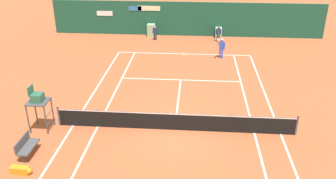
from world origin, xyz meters
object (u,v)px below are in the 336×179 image
object	(u,v)px
equipment_bag	(22,170)
tennis_ball_by_sideline	(152,70)
ball_kid_left_post	(155,32)
tennis_ball_mid_court	(196,100)
player_bench	(26,145)
ball_kid_centre_post	(218,33)
umpire_chair	(38,101)
player_on_baseline	(221,47)

from	to	relation	value
equipment_bag	tennis_ball_by_sideline	size ratio (longest dim) A/B	13.82
equipment_bag	ball_kid_left_post	world-z (taller)	ball_kid_left_post
equipment_bag	tennis_ball_mid_court	world-z (taller)	equipment_bag
player_bench	ball_kid_centre_post	world-z (taller)	ball_kid_centre_post
ball_kid_left_post	tennis_ball_mid_court	distance (m)	12.52
equipment_bag	ball_kid_left_post	distance (m)	19.60
ball_kid_centre_post	equipment_bag	bearing A→B (deg)	63.47
ball_kid_left_post	umpire_chair	bearing A→B (deg)	71.27
umpire_chair	player_bench	world-z (taller)	umpire_chair
umpire_chair	player_bench	bearing A→B (deg)	5.78
ball_kid_left_post	equipment_bag	bearing A→B (deg)	75.45
tennis_ball_by_sideline	ball_kid_centre_post	bearing A→B (deg)	55.40
player_bench	tennis_ball_mid_court	distance (m)	9.74
umpire_chair	ball_kid_left_post	distance (m)	16.29
umpire_chair	tennis_ball_by_sideline	xyz separation A→B (m)	(4.60, 8.43, -1.58)
umpire_chair	player_bench	distance (m)	2.48
player_bench	equipment_bag	distance (m)	1.40
equipment_bag	ball_kid_left_post	xyz separation A→B (m)	(3.44, 19.29, 0.58)
tennis_ball_mid_court	ball_kid_left_post	bearing A→B (deg)	107.74
ball_kid_centre_post	ball_kid_left_post	size ratio (longest dim) A/B	1.05
umpire_chair	equipment_bag	xyz separation A→B (m)	(0.58, -3.52, -1.46)
umpire_chair	equipment_bag	distance (m)	3.86
player_on_baseline	equipment_bag	bearing A→B (deg)	65.81
tennis_ball_mid_court	tennis_ball_by_sideline	size ratio (longest dim) A/B	1.00
umpire_chair	tennis_ball_mid_court	distance (m)	8.87
equipment_bag	umpire_chair	bearing A→B (deg)	99.29
player_bench	tennis_ball_mid_court	bearing A→B (deg)	128.66
umpire_chair	equipment_bag	bearing A→B (deg)	9.29
player_bench	player_on_baseline	distance (m)	16.56
player_on_baseline	tennis_ball_mid_court	xyz separation A→B (m)	(-1.84, -7.52, -0.91)
player_bench	tennis_ball_by_sideline	world-z (taller)	player_bench
umpire_chair	ball_kid_centre_post	xyz separation A→B (m)	(9.66, 15.77, -0.83)
ball_kid_centre_post	ball_kid_left_post	world-z (taller)	ball_kid_centre_post
player_on_baseline	tennis_ball_by_sideline	size ratio (longest dim) A/B	26.39
player_on_baseline	ball_kid_left_post	size ratio (longest dim) A/B	1.39
equipment_bag	player_on_baseline	xyz separation A→B (m)	(9.08, 14.91, 0.78)
player_bench	tennis_ball_by_sideline	xyz separation A→B (m)	(4.37, 10.64, -0.48)
player_bench	ball_kid_left_post	xyz separation A→B (m)	(3.79, 17.98, 0.23)
umpire_chair	player_on_baseline	bearing A→B (deg)	139.69
ball_kid_left_post	tennis_ball_by_sideline	distance (m)	7.39
ball_kid_centre_post	tennis_ball_by_sideline	bearing A→B (deg)	54.09
equipment_bag	tennis_ball_mid_court	bearing A→B (deg)	45.57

